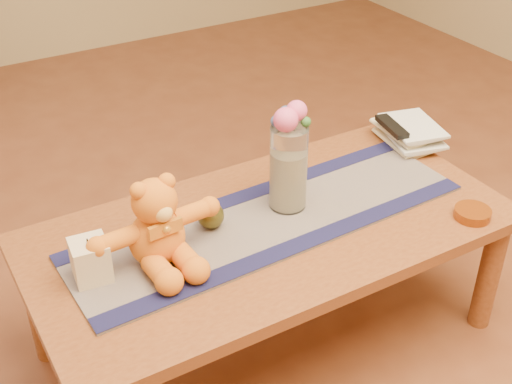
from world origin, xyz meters
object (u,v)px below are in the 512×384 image
book_bottom (388,144)px  pillar_candle (91,260)px  glass_vase (288,168)px  amber_dish (472,213)px  teddy_bear (155,222)px  tv_remote (392,126)px  bronze_ball (211,215)px

book_bottom → pillar_candle: bearing=-163.8°
glass_vase → amber_dish: size_ratio=2.42×
pillar_candle → glass_vase: bearing=2.4°
teddy_bear → tv_remote: size_ratio=2.20×
teddy_bear → glass_vase: size_ratio=1.35×
pillar_candle → book_bottom: (1.11, 0.16, -0.05)m
teddy_bear → amber_dish: teddy_bear is taller
pillar_candle → glass_vase: size_ratio=0.42×
pillar_candle → glass_vase: 0.62m
pillar_candle → bronze_ball: size_ratio=1.43×
teddy_bear → amber_dish: bearing=-21.3°
pillar_candle → amber_dish: size_ratio=1.03×
bronze_ball → book_bottom: 0.76m
teddy_bear → bronze_ball: size_ratio=4.54×
bronze_ball → tv_remote: 0.76m
glass_vase → bronze_ball: glass_vase is taller
tv_remote → amber_dish: size_ratio=1.49×
bronze_ball → teddy_bear: bearing=-163.4°
teddy_bear → amber_dish: (0.87, -0.28, -0.11)m
pillar_candle → tv_remote: pillar_candle is taller
glass_vase → bronze_ball: 0.26m
pillar_candle → amber_dish: pillar_candle is taller
teddy_bear → bronze_ball: teddy_bear is taller
pillar_candle → book_bottom: 1.13m
glass_vase → pillar_candle: bearing=-177.6°
bronze_ball → tv_remote: size_ratio=0.48×
book_bottom → amber_dish: 0.46m
bronze_ball → book_bottom: (0.75, 0.12, -0.04)m
tv_remote → amber_dish: (-0.06, -0.45, -0.07)m
teddy_bear → glass_vase: 0.44m
teddy_bear → tv_remote: 0.95m
bronze_ball → tv_remote: (0.75, 0.11, 0.04)m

